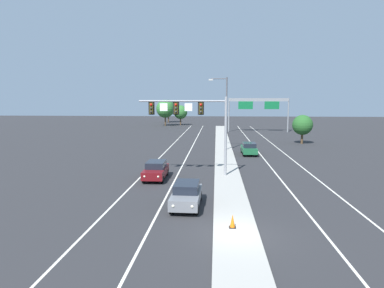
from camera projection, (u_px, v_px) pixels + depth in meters
name	position (u px, v px, depth m)	size (l,w,h in m)	color
ground_plane	(236.00, 235.00, 17.62)	(260.00, 260.00, 0.00)	#28282B
median_island	(226.00, 166.00, 35.41)	(2.40, 110.00, 0.15)	#9E9B93
lane_stripe_oncoming_center	(188.00, 156.00, 42.68)	(0.14, 100.00, 0.01)	silver
lane_stripe_receding_center	(262.00, 157.00, 42.01)	(0.14, 100.00, 0.01)	silver
edge_stripe_left	(162.00, 155.00, 42.92)	(0.14, 100.00, 0.01)	silver
edge_stripe_right	(289.00, 157.00, 41.77)	(0.14, 100.00, 0.01)	silver
overhead_signal_mast	(195.00, 117.00, 30.51)	(8.06, 0.44, 7.20)	gray
street_lamp_median	(225.00, 109.00, 46.41)	(2.58, 0.28, 10.00)	#4C4C51
car_oncoming_grey	(187.00, 194.00, 22.27)	(1.89, 4.50, 1.58)	slate
car_oncoming_darkred	(156.00, 170.00, 30.07)	(1.85, 4.48, 1.58)	#5B0F14
car_receding_green	(249.00, 148.00, 43.40)	(1.85, 4.48, 1.58)	#195633
traffic_cone_median_nose	(233.00, 221.00, 18.19)	(0.36, 0.36, 0.74)	black
highway_sign_gantry	(259.00, 104.00, 73.87)	(13.28, 0.42, 7.50)	gray
tree_far_left_b	(180.00, 112.00, 94.31)	(3.86, 3.86, 5.59)	#4C3823
tree_far_right_a	(303.00, 125.00, 54.01)	(3.23, 3.23, 4.68)	#4C3823
tree_far_left_c	(165.00, 109.00, 91.88)	(4.91, 4.91, 7.11)	#4C3823
tree_far_left_a	(168.00, 108.00, 105.57)	(4.91, 4.91, 7.11)	#4C3823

